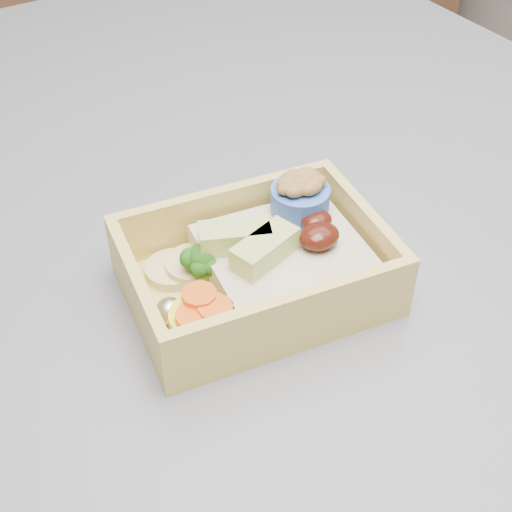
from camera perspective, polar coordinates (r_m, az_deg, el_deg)
bento_box at (r=0.47m, az=0.49°, el=-0.65°), size 0.18×0.14×0.06m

